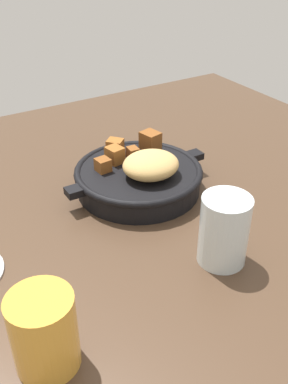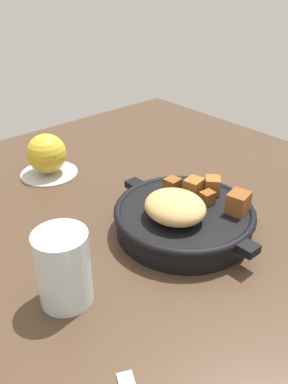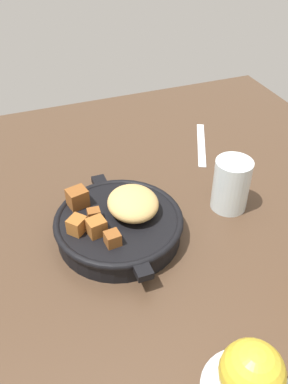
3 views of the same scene
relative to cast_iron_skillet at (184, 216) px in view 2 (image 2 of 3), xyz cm
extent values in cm
cube|color=#473323|center=(0.67, 6.66, -4.05)|extent=(103.27, 100.35, 2.40)
cylinder|color=black|center=(0.10, -0.16, -0.90)|extent=(20.42, 20.42, 3.91)
torus|color=black|center=(0.10, -0.16, 0.75)|extent=(21.22, 21.22, 1.20)
cube|color=black|center=(11.52, -0.16, 0.47)|extent=(2.64, 2.40, 1.20)
cube|color=black|center=(-11.32, -0.16, 0.47)|extent=(2.64, 2.40, 1.20)
ellipsoid|color=tan|center=(-0.56, 2.59, 2.97)|extent=(9.17, 8.29, 3.82)
cube|color=brown|center=(-1.03, -3.89, 2.07)|extent=(1.83, 2.13, 2.02)
cube|color=brown|center=(-5.51, -5.45, 2.64)|extent=(3.38, 3.68, 3.15)
cube|color=#935623|center=(2.19, -4.35, 2.42)|extent=(2.86, 3.10, 2.71)
cube|color=brown|center=(5.24, -2.72, 2.13)|extent=(2.33, 2.39, 2.14)
cube|color=#935623|center=(0.71, -7.06, 2.37)|extent=(3.46, 3.49, 2.61)
cylinder|color=#B7BABF|center=(30.35, 5.72, -2.55)|extent=(10.95, 10.95, 0.60)
sphere|color=gold|center=(30.35, 5.72, 1.50)|extent=(7.50, 7.50, 7.50)
cylinder|color=silver|center=(-0.29, 20.83, 2.00)|extent=(6.48, 6.48, 9.71)
camera|label=1|loc=(32.36, 54.55, 36.88)|focal=41.57mm
camera|label=2|loc=(-33.60, 37.65, 33.42)|focal=37.57mm
camera|label=3|loc=(48.04, -13.92, 45.89)|focal=38.53mm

